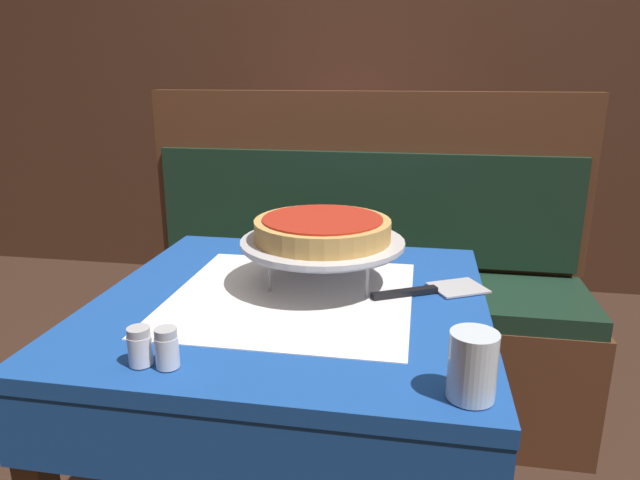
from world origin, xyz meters
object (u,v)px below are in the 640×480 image
(dining_table_front, at_px, (292,341))
(salt_shaker, at_px, (140,346))
(booth_bench, at_px, (356,319))
(pizza_pan_stand, at_px, (322,244))
(condiment_caddy, at_px, (351,164))
(pizza_server, at_px, (433,290))
(deep_dish_pizza, at_px, (322,229))
(water_glass_near, at_px, (472,365))
(pepper_shaker, at_px, (167,348))
(dining_table_rear, at_px, (339,193))

(dining_table_front, xyz_separation_m, salt_shaker, (-0.17, -0.32, 0.13))
(booth_bench, bearing_deg, salt_shaker, -101.36)
(pizza_pan_stand, height_order, condiment_caddy, condiment_caddy)
(booth_bench, relative_size, pizza_server, 6.25)
(salt_shaker, bearing_deg, deep_dish_pizza, 60.73)
(pizza_pan_stand, xyz_separation_m, water_glass_near, (0.28, -0.40, -0.04))
(condiment_caddy, bearing_deg, dining_table_front, -87.40)
(booth_bench, bearing_deg, dining_table_front, -93.77)
(water_glass_near, height_order, pepper_shaker, water_glass_near)
(booth_bench, relative_size, condiment_caddy, 10.28)
(booth_bench, relative_size, deep_dish_pizza, 5.36)
(dining_table_front, xyz_separation_m, pepper_shaker, (-0.12, -0.32, 0.13))
(pepper_shaker, bearing_deg, water_glass_near, -0.90)
(dining_table_front, xyz_separation_m, deep_dish_pizza, (0.05, 0.08, 0.23))
(dining_table_rear, relative_size, salt_shaker, 11.83)
(pizza_server, height_order, water_glass_near, water_glass_near)
(dining_table_front, relative_size, dining_table_rear, 1.07)
(water_glass_near, bearing_deg, dining_table_front, 135.66)
(dining_table_front, height_order, dining_table_rear, dining_table_front)
(pepper_shaker, bearing_deg, condiment_caddy, 88.40)
(dining_table_rear, bearing_deg, booth_bench, -77.74)
(water_glass_near, bearing_deg, dining_table_rear, 103.36)
(deep_dish_pizza, distance_m, salt_shaker, 0.46)
(booth_bench, bearing_deg, water_glass_near, -75.78)
(dining_table_front, relative_size, booth_bench, 0.51)
(dining_table_rear, relative_size, pepper_shaker, 11.39)
(booth_bench, height_order, pizza_pan_stand, booth_bench)
(pizza_pan_stand, relative_size, water_glass_near, 3.51)
(salt_shaker, bearing_deg, pepper_shaker, -0.00)
(salt_shaker, height_order, pepper_shaker, pepper_shaker)
(deep_dish_pizza, distance_m, water_glass_near, 0.50)
(salt_shaker, height_order, condiment_caddy, condiment_caddy)
(pizza_pan_stand, bearing_deg, salt_shaker, -119.27)
(pepper_shaker, bearing_deg, pizza_pan_stand, 65.97)
(booth_bench, xyz_separation_m, pepper_shaker, (-0.18, -1.10, 0.43))
(water_glass_near, xyz_separation_m, condiment_caddy, (-0.40, 1.91, -0.02))
(pepper_shaker, xyz_separation_m, condiment_caddy, (0.05, 1.90, -0.00))
(dining_table_rear, relative_size, condiment_caddy, 4.89)
(pizza_pan_stand, relative_size, pepper_shaker, 5.40)
(pepper_shaker, bearing_deg, booth_bench, 80.92)
(dining_table_rear, distance_m, water_glass_near, 2.05)
(pizza_pan_stand, bearing_deg, dining_table_front, -123.85)
(booth_bench, xyz_separation_m, condiment_caddy, (-0.12, 0.80, 0.43))
(dining_table_rear, relative_size, water_glass_near, 7.42)
(dining_table_rear, xyz_separation_m, pepper_shaker, (0.01, -1.98, 0.16))
(booth_bench, height_order, water_glass_near, booth_bench)
(dining_table_rear, relative_size, pizza_server, 2.97)
(dining_table_rear, xyz_separation_m, deep_dish_pizza, (0.19, -1.58, 0.25))
(deep_dish_pizza, relative_size, condiment_caddy, 1.92)
(pizza_pan_stand, bearing_deg, booth_bench, 89.99)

